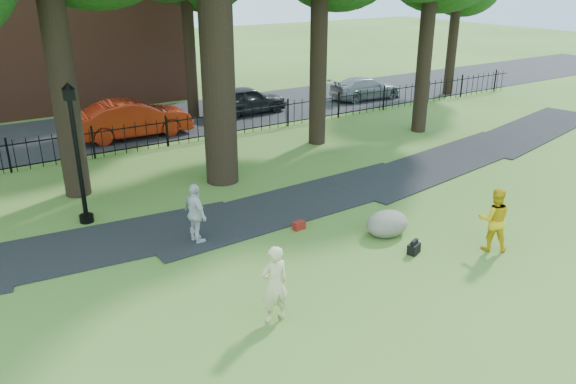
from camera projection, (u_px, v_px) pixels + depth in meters
ground at (351, 262)px, 14.06m from camera, size 120.00×120.00×0.00m
footpath at (297, 203)px, 17.60m from camera, size 36.07×3.85×0.03m
street at (136, 126)px, 26.50m from camera, size 80.00×7.00×0.02m
iron_fence at (167, 132)px, 23.17m from camera, size 44.00×0.04×1.20m
woman at (274, 284)px, 11.42m from camera, size 0.64×0.43×1.71m
man at (494, 219)px, 14.41m from camera, size 1.04×1.03×1.70m
pedestrian at (195, 214)px, 14.77m from camera, size 0.51×1.02×1.67m
boulder at (387, 222)px, 15.42m from camera, size 1.46×1.24×0.73m
lamppost at (78, 157)px, 15.58m from camera, size 0.40×0.40×4.06m
backpack at (414, 249)px, 14.43m from camera, size 0.42×0.34×0.27m
red_bag at (299, 225)px, 15.80m from camera, size 0.34×0.23×0.23m
red_sedan at (133, 119)px, 24.41m from camera, size 5.02×1.91×1.63m
grey_car at (246, 100)px, 28.42m from camera, size 4.30×1.87×1.45m
silver_car at (365, 88)px, 31.82m from camera, size 4.40×2.08×1.24m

